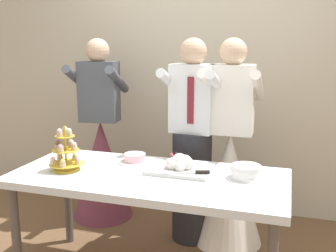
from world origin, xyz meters
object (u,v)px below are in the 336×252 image
dessert_table (148,185)px  person_bride (229,174)px  plate_stack (246,172)px  round_cake (135,159)px  main_cake_tray (180,166)px  person_guest (101,157)px  person_groom (192,153)px  cupcake_stand (66,153)px

dessert_table → person_bride: person_bride is taller
plate_stack → round_cake: size_ratio=0.80×
round_cake → person_bride: size_ratio=0.14×
round_cake → dessert_table: bearing=-50.1°
main_cake_tray → person_bride: person_bride is taller
dessert_table → round_cake: (-0.18, 0.22, 0.10)m
main_cake_tray → round_cake: 0.38m
round_cake → person_guest: (-0.60, 0.64, -0.22)m
dessert_table → person_guest: (-0.78, 0.86, -0.12)m
main_cake_tray → person_groom: (-0.05, 0.56, -0.07)m
round_cake → person_guest: person_guest is taller
person_bride → person_guest: (-1.21, 0.14, 0.00)m
main_cake_tray → person_guest: (-0.96, 0.74, -0.23)m
cupcake_stand → main_cake_tray: bearing=15.1°
main_cake_tray → round_cake: bearing=165.6°
person_groom → person_guest: (-0.91, 0.18, -0.16)m
round_cake → person_guest: size_ratio=0.14×
dessert_table → main_cake_tray: (0.18, 0.12, 0.11)m
dessert_table → person_groom: 0.69m
plate_stack → cupcake_stand: bearing=-170.7°
cupcake_stand → round_cake: bearing=37.8°
main_cake_tray → plate_stack: (0.44, -0.01, 0.00)m
main_cake_tray → person_bride: bearing=67.6°
main_cake_tray → round_cake: (-0.36, 0.09, -0.01)m
cupcake_stand → round_cake: cupcake_stand is taller
cupcake_stand → round_cake: size_ratio=1.27×
plate_stack → main_cake_tray: bearing=178.8°
main_cake_tray → person_guest: 1.24m
round_cake → person_groom: bearing=56.1°
person_bride → main_cake_tray: bearing=-112.4°
cupcake_stand → plate_stack: 1.20m
cupcake_stand → person_groom: person_groom is taller
plate_stack → person_groom: (-0.49, 0.56, -0.07)m
person_groom → dessert_table: bearing=-100.8°
person_bride → round_cake: bearing=-140.6°
main_cake_tray → person_guest: size_ratio=0.26×
dessert_table → person_guest: size_ratio=1.08×
plate_stack → person_guest: (-1.40, 0.75, -0.24)m
person_groom → plate_stack: bearing=-49.1°
person_bride → person_groom: bearing=-172.4°
dessert_table → main_cake_tray: 0.25m
dessert_table → round_cake: bearing=129.9°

